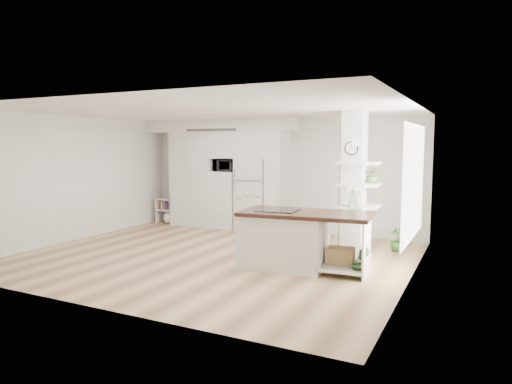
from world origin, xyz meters
TOP-DOWN VIEW (x-y plane):
  - floor at (0.00, 0.00)m, footprint 7.00×6.00m
  - room at (0.00, 0.00)m, footprint 7.04×6.04m
  - cabinet_wall at (-1.45, 2.67)m, footprint 4.00×0.71m
  - refrigerator at (-0.53, 2.68)m, footprint 0.78×0.69m
  - column at (2.38, 1.13)m, footprint 0.69×0.90m
  - window at (3.48, 0.30)m, footprint 0.00×2.40m
  - pendant_light at (1.70, 0.15)m, footprint 0.12×0.12m
  - kitchen_island at (1.57, -0.08)m, footprint 2.25×1.23m
  - bookshelf at (-2.98, 2.50)m, footprint 0.57×0.34m
  - floor_plant_a at (2.79, -0.19)m, footprint 0.34×0.31m
  - floor_plant_b at (3.00, 1.93)m, footprint 0.35×0.35m
  - microwave at (-1.27, 2.62)m, footprint 0.54×0.37m
  - shelf_plant at (2.63, 1.30)m, footprint 0.27×0.23m
  - decor_bowl at (2.30, 0.90)m, footprint 0.22×0.22m

SIDE VIEW (x-z plane):
  - floor at x=0.00m, z-range -0.01..0.01m
  - floor_plant_b at x=3.00m, z-range 0.00..0.47m
  - floor_plant_a at x=2.79m, z-range 0.00..0.51m
  - bookshelf at x=-2.98m, z-range -0.04..0.62m
  - kitchen_island at x=1.57m, z-range -0.27..1.27m
  - refrigerator at x=-0.53m, z-range 0.00..1.75m
  - decor_bowl at x=2.30m, z-range 0.98..1.03m
  - column at x=2.38m, z-range 0.00..2.70m
  - window at x=3.48m, z-range 0.30..2.70m
  - cabinet_wall at x=-1.45m, z-range 0.16..2.86m
  - shelf_plant at x=2.63m, z-range 1.38..1.67m
  - microwave at x=-1.27m, z-range 1.42..1.72m
  - room at x=0.00m, z-range 0.50..3.22m
  - pendant_light at x=1.70m, z-range 2.07..2.17m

